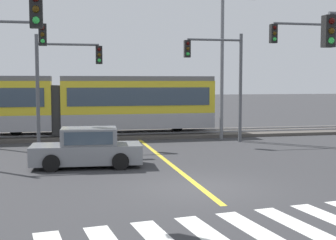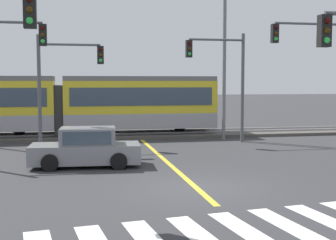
{
  "view_description": "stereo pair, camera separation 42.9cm",
  "coord_description": "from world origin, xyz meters",
  "px_view_note": "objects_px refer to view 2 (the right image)",
  "views": [
    {
      "loc": [
        -4.06,
        -13.73,
        3.3
      ],
      "look_at": [
        0.35,
        6.38,
        1.6
      ],
      "focal_mm": 50.0,
      "sensor_mm": 36.0,
      "label": 1
    },
    {
      "loc": [
        -3.64,
        -13.82,
        3.3
      ],
      "look_at": [
        0.35,
        6.38,
        1.6
      ],
      "focal_mm": 50.0,
      "sensor_mm": 36.0,
      "label": 2
    }
  ],
  "objects_px": {
    "traffic_light_mid_right": "(324,60)",
    "street_lamp_centre": "(228,56)",
    "sedan_crossing": "(86,149)",
    "traffic_light_far_right": "(224,71)",
    "light_rail_tram": "(59,103)",
    "traffic_light_far_left": "(62,74)"
  },
  "relations": [
    {
      "from": "light_rail_tram",
      "to": "sedan_crossing",
      "type": "bearing_deg",
      "value": -82.32
    },
    {
      "from": "traffic_light_far_right",
      "to": "traffic_light_mid_right",
      "type": "xyz_separation_m",
      "value": [
        4.23,
        -2.92,
        0.46
      ]
    },
    {
      "from": "traffic_light_mid_right",
      "to": "traffic_light_far_left",
      "type": "distance_m",
      "value": 12.95
    },
    {
      "from": "traffic_light_far_right",
      "to": "traffic_light_mid_right",
      "type": "height_order",
      "value": "traffic_light_mid_right"
    },
    {
      "from": "sedan_crossing",
      "to": "traffic_light_far_right",
      "type": "relative_size",
      "value": 0.73
    },
    {
      "from": "traffic_light_far_left",
      "to": "sedan_crossing",
      "type": "bearing_deg",
      "value": -79.87
    },
    {
      "from": "light_rail_tram",
      "to": "traffic_light_mid_right",
      "type": "distance_m",
      "value": 14.85
    },
    {
      "from": "sedan_crossing",
      "to": "street_lamp_centre",
      "type": "relative_size",
      "value": 0.52
    },
    {
      "from": "light_rail_tram",
      "to": "traffic_light_far_left",
      "type": "bearing_deg",
      "value": -85.6
    },
    {
      "from": "sedan_crossing",
      "to": "street_lamp_centre",
      "type": "height_order",
      "value": "street_lamp_centre"
    },
    {
      "from": "sedan_crossing",
      "to": "traffic_light_mid_right",
      "type": "xyz_separation_m",
      "value": [
        11.67,
        2.92,
        3.65
      ]
    },
    {
      "from": "light_rail_tram",
      "to": "sedan_crossing",
      "type": "distance_m",
      "value": 9.92
    },
    {
      "from": "sedan_crossing",
      "to": "traffic_light_far_right",
      "type": "distance_m",
      "value": 9.98
    },
    {
      "from": "sedan_crossing",
      "to": "street_lamp_centre",
      "type": "distance_m",
      "value": 11.47
    },
    {
      "from": "traffic_light_far_right",
      "to": "street_lamp_centre",
      "type": "distance_m",
      "value": 1.63
    },
    {
      "from": "traffic_light_far_right",
      "to": "traffic_light_far_left",
      "type": "bearing_deg",
      "value": -178.01
    },
    {
      "from": "traffic_light_far_right",
      "to": "street_lamp_centre",
      "type": "height_order",
      "value": "street_lamp_centre"
    },
    {
      "from": "light_rail_tram",
      "to": "traffic_light_far_right",
      "type": "height_order",
      "value": "traffic_light_far_right"
    },
    {
      "from": "sedan_crossing",
      "to": "traffic_light_far_left",
      "type": "xyz_separation_m",
      "value": [
        -0.99,
        5.54,
        2.96
      ]
    },
    {
      "from": "sedan_crossing",
      "to": "traffic_light_far_left",
      "type": "relative_size",
      "value": 0.77
    },
    {
      "from": "traffic_light_mid_right",
      "to": "street_lamp_centre",
      "type": "height_order",
      "value": "street_lamp_centre"
    },
    {
      "from": "sedan_crossing",
      "to": "traffic_light_far_left",
      "type": "distance_m",
      "value": 6.36
    }
  ]
}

